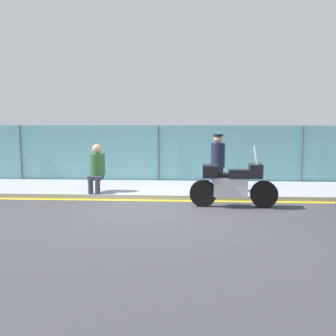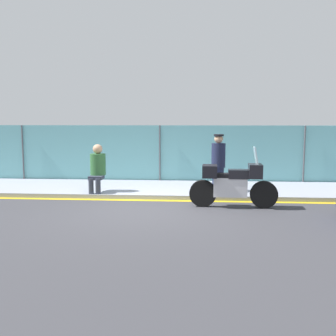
{
  "view_description": "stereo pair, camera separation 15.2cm",
  "coord_description": "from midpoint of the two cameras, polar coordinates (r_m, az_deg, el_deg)",
  "views": [
    {
      "loc": [
        1.08,
        -9.23,
        2.18
      ],
      "look_at": [
        0.48,
        0.99,
        0.9
      ],
      "focal_mm": 42.0,
      "sensor_mm": 36.0,
      "label": 1
    },
    {
      "loc": [
        1.23,
        -9.22,
        2.18
      ],
      "look_at": [
        0.48,
        0.99,
        0.9
      ],
      "focal_mm": 42.0,
      "sensor_mm": 36.0,
      "label": 2
    }
  ],
  "objects": [
    {
      "name": "motorcycle",
      "position": [
        9.82,
        8.94,
        -2.14
      ],
      "size": [
        2.17,
        0.54,
        1.51
      ],
      "rotation": [
        0.0,
        0.0,
        -0.04
      ],
      "color": "black",
      "rests_on": "ground_plane"
    },
    {
      "name": "curb_paint_stripe",
      "position": [
        10.61,
        -2.99,
        -4.72
      ],
      "size": [
        35.12,
        0.18,
        0.01
      ],
      "color": "gold",
      "rests_on": "ground_plane"
    },
    {
      "name": "ground_plane",
      "position": [
        9.55,
        -3.72,
        -6.08
      ],
      "size": [
        120.0,
        120.0,
        0.0
      ],
      "primitive_type": "plane",
      "color": "#38383D"
    },
    {
      "name": "person_seated_on_curb",
      "position": [
        11.29,
        -10.67,
        0.3
      ],
      "size": [
        0.44,
        0.71,
        1.34
      ],
      "color": "#2D3342",
      "rests_on": "sidewalk"
    },
    {
      "name": "storefront_fence",
      "position": [
        13.24,
        -1.67,
        1.95
      ],
      "size": [
        33.37,
        0.17,
        1.97
      ],
      "color": "#6BB2B7",
      "rests_on": "ground_plane"
    },
    {
      "name": "officer_standing",
      "position": [
        11.28,
        6.85,
        0.83
      ],
      "size": [
        0.4,
        0.4,
        1.63
      ],
      "color": "#191E38",
      "rests_on": "sidewalk"
    },
    {
      "name": "sidewalk",
      "position": [
        11.97,
        -2.25,
        -3.06
      ],
      "size": [
        35.12,
        2.64,
        0.12
      ],
      "color": "#8E93A3",
      "rests_on": "ground_plane"
    }
  ]
}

